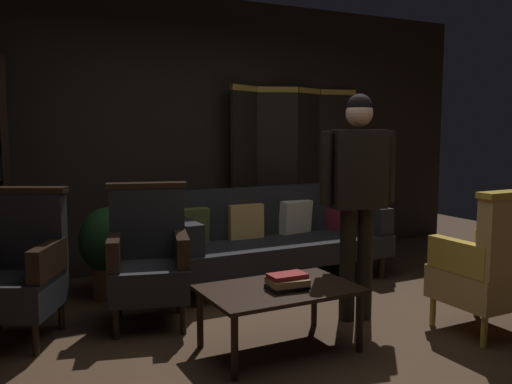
# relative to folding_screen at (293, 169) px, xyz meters

# --- Properties ---
(ground_plane) EXTENTS (10.00, 10.00, 0.00)m
(ground_plane) POSITION_rel_folding_screen_xyz_m (-1.25, -2.31, -0.99)
(ground_plane) COLOR #3D2819
(back_wall) EXTENTS (7.20, 0.10, 2.80)m
(back_wall) POSITION_rel_folding_screen_xyz_m (-1.25, 0.14, 0.41)
(back_wall) COLOR black
(back_wall) RESTS_ON ground_plane
(folding_screen) EXTENTS (1.71, 0.31, 1.90)m
(folding_screen) POSITION_rel_folding_screen_xyz_m (0.00, 0.00, 0.00)
(folding_screen) COLOR black
(folding_screen) RESTS_ON ground_plane
(velvet_couch) EXTENTS (2.12, 0.78, 0.88)m
(velvet_couch) POSITION_rel_folding_screen_xyz_m (-0.70, -0.86, -0.53)
(velvet_couch) COLOR black
(velvet_couch) RESTS_ON ground_plane
(coffee_table) EXTENTS (1.00, 0.64, 0.42)m
(coffee_table) POSITION_rel_folding_screen_xyz_m (-1.49, -2.32, -0.61)
(coffee_table) COLOR black
(coffee_table) RESTS_ON ground_plane
(armchair_gilt_accent) EXTENTS (0.60, 0.58, 1.04)m
(armchair_gilt_accent) POSITION_rel_folding_screen_xyz_m (-0.03, -2.75, -0.50)
(armchair_gilt_accent) COLOR gold
(armchair_gilt_accent) RESTS_ON ground_plane
(armchair_wing_left) EXTENTS (0.78, 0.78, 1.04)m
(armchair_wing_left) POSITION_rel_folding_screen_xyz_m (-3.00, -1.32, -0.50)
(armchair_wing_left) COLOR black
(armchair_wing_left) RESTS_ON ground_plane
(armchair_wing_right) EXTENTS (0.71, 0.71, 1.04)m
(armchair_wing_right) POSITION_rel_folding_screen_xyz_m (-2.10, -1.42, -0.50)
(armchair_wing_right) COLOR black
(armchair_wing_right) RESTS_ON ground_plane
(standing_figure) EXTENTS (0.58, 0.30, 1.70)m
(standing_figure) POSITION_rel_folding_screen_xyz_m (-0.69, -2.07, 0.04)
(standing_figure) COLOR black
(standing_figure) RESTS_ON ground_plane
(potted_plant) EXTENTS (0.49, 0.49, 0.78)m
(potted_plant) POSITION_rel_folding_screen_xyz_m (-2.23, -0.67, -0.53)
(potted_plant) COLOR brown
(potted_plant) RESTS_ON ground_plane
(book_black_cloth) EXTENTS (0.26, 0.18, 0.03)m
(book_black_cloth) POSITION_rel_folding_screen_xyz_m (-1.46, -2.37, -0.55)
(book_black_cloth) COLOR black
(book_black_cloth) RESTS_ON coffee_table
(book_tan_leather) EXTENTS (0.26, 0.22, 0.04)m
(book_tan_leather) POSITION_rel_folding_screen_xyz_m (-1.46, -2.37, -0.52)
(book_tan_leather) COLOR #9E7A47
(book_tan_leather) RESTS_ON book_black_cloth
(book_red_leather) EXTENTS (0.24, 0.15, 0.03)m
(book_red_leather) POSITION_rel_folding_screen_xyz_m (-1.46, -2.37, -0.48)
(book_red_leather) COLOR maroon
(book_red_leather) RESTS_ON book_tan_leather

